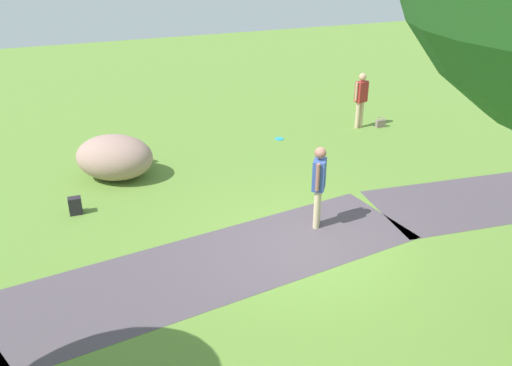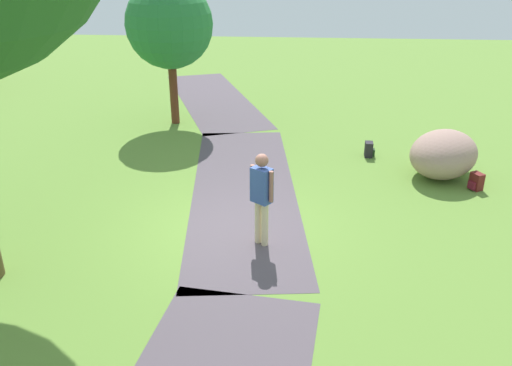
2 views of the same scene
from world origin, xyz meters
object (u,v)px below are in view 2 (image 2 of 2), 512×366
(young_tree_near_path, at_px, (169,25))
(backpack_by_boulder, at_px, (476,182))
(lawn_boulder, at_px, (444,154))
(spare_backpack_on_lawn, at_px, (369,150))
(man_near_boulder, at_px, (262,193))

(young_tree_near_path, height_order, backpack_by_boulder, young_tree_near_path)
(young_tree_near_path, xyz_separation_m, lawn_boulder, (-3.62, -7.34, -2.43))
(backpack_by_boulder, height_order, spare_backpack_on_lawn, same)
(young_tree_near_path, height_order, lawn_boulder, young_tree_near_path)
(man_near_boulder, bearing_deg, spare_backpack_on_lawn, -28.35)
(lawn_boulder, bearing_deg, backpack_by_boulder, -141.45)
(young_tree_near_path, relative_size, man_near_boulder, 2.39)
(spare_backpack_on_lawn, bearing_deg, lawn_boulder, -125.56)
(backpack_by_boulder, bearing_deg, lawn_boulder, 38.55)
(man_near_boulder, relative_size, backpack_by_boulder, 4.50)
(young_tree_near_path, distance_m, lawn_boulder, 8.53)
(backpack_by_boulder, bearing_deg, man_near_boulder, 120.52)
(lawn_boulder, relative_size, spare_backpack_on_lawn, 6.15)
(man_near_boulder, bearing_deg, backpack_by_boulder, -59.48)
(backpack_by_boulder, distance_m, spare_backpack_on_lawn, 2.90)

